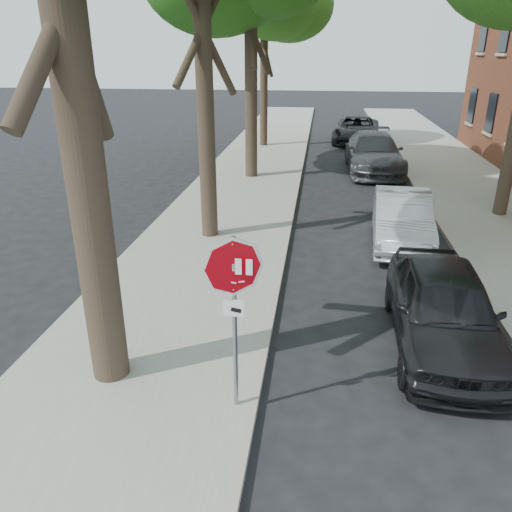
# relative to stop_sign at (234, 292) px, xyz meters

# --- Properties ---
(ground) EXTENTS (120.00, 120.00, 0.00)m
(ground) POSITION_rel_stop_sign_xyz_m (0.70, 0.03, -1.95)
(ground) COLOR black
(ground) RESTS_ON ground
(sidewalk_left) EXTENTS (4.00, 55.00, 0.12)m
(sidewalk_left) POSITION_rel_stop_sign_xyz_m (-1.80, 12.03, -1.89)
(sidewalk_left) COLOR gray
(sidewalk_left) RESTS_ON ground
(sidewalk_right) EXTENTS (4.00, 55.00, 0.12)m
(sidewalk_right) POSITION_rel_stop_sign_xyz_m (6.70, 12.03, -1.89)
(sidewalk_right) COLOR gray
(sidewalk_right) RESTS_ON ground
(curb_left) EXTENTS (0.12, 55.00, 0.13)m
(curb_left) POSITION_rel_stop_sign_xyz_m (0.25, 12.03, -1.88)
(curb_left) COLOR #9E9384
(curb_left) RESTS_ON ground
(curb_right) EXTENTS (0.12, 55.00, 0.13)m
(curb_right) POSITION_rel_stop_sign_xyz_m (4.65, 12.03, -1.88)
(curb_right) COLOR #9E9384
(curb_right) RESTS_ON ground
(stop_sign) EXTENTS (0.76, 0.34, 2.61)m
(stop_sign) POSITION_rel_stop_sign_xyz_m (0.00, 0.00, 0.00)
(stop_sign) COLOR gray
(stop_sign) RESTS_ON sidewalk_left
(car_a) EXTENTS (1.85, 4.33, 1.46)m
(car_a) POSITION_rel_stop_sign_xyz_m (3.30, 2.26, -1.22)
(car_a) COLOR black
(car_a) RESTS_ON ground
(car_b) EXTENTS (1.75, 4.25, 1.37)m
(car_b) POSITION_rel_stop_sign_xyz_m (3.30, 7.37, -1.26)
(car_b) COLOR #B4B5BC
(car_b) RESTS_ON ground
(car_c) EXTENTS (2.35, 5.51, 1.58)m
(car_c) POSITION_rel_stop_sign_xyz_m (3.30, 15.98, -1.16)
(car_c) COLOR #414145
(car_c) RESTS_ON ground
(car_d) EXTENTS (2.93, 5.31, 1.41)m
(car_d) POSITION_rel_stop_sign_xyz_m (2.98, 23.09, -1.24)
(car_d) COLOR black
(car_d) RESTS_ON ground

